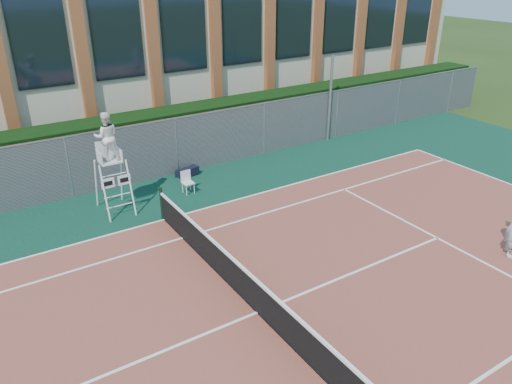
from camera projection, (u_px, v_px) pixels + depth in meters
ground at (257, 313)px, 11.77m from camera, size 120.00×120.00×0.00m
apron at (236, 292)px, 12.53m from camera, size 36.00×20.00×0.01m
tennis_court at (257, 313)px, 11.76m from camera, size 23.77×10.97×0.02m
tennis_net at (257, 295)px, 11.54m from camera, size 0.10×11.30×1.10m
fence at (126, 157)px, 18.01m from camera, size 40.00×0.06×2.20m
hedge at (115, 147)px, 18.92m from camera, size 40.00×1.40×2.20m
building at (53, 39)px, 23.69m from camera, size 45.00×10.60×8.22m
steel_pole at (330, 99)px, 22.20m from camera, size 0.12×0.12×3.87m
umpire_chair at (107, 139)px, 15.57m from camera, size 0.94×1.45×3.39m
plastic_chair at (187, 180)px, 17.64m from camera, size 0.39×0.39×0.81m
sports_bag_near at (189, 172)px, 19.10m from camera, size 0.85×0.49×0.34m
sports_bag_far at (183, 174)px, 19.08m from camera, size 0.62×0.55×0.23m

